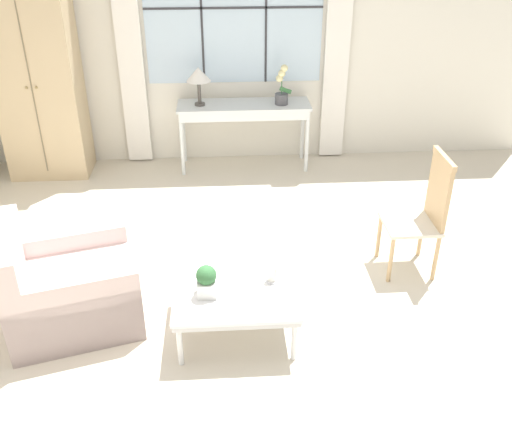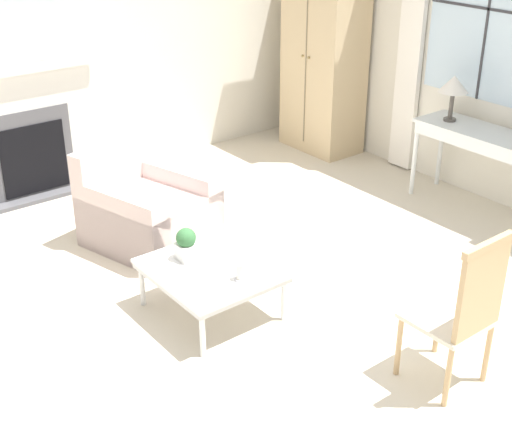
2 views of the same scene
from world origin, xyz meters
The scene contains 11 objects.
ground_plane centered at (0.00, 0.00, 0.00)m, with size 14.00×14.00×0.00m, color beige.
wall_back_windowed centered at (0.00, 3.02, 1.41)m, with size 7.20×0.14×2.80m.
armoire centered at (-2.15, 2.69, 1.12)m, with size 0.94×0.58×2.24m.
console_table centered at (0.09, 2.70, 0.69)m, with size 1.51×0.47×0.77m.
table_lamp centered at (-0.41, 2.69, 1.11)m, with size 0.27×0.27×0.43m.
potted_orchid centered at (0.51, 2.67, 0.94)m, with size 0.19×0.15×0.45m.
armchair_upholstered centered at (-1.35, -0.04, 0.28)m, with size 1.12×1.08×0.82m.
side_chair_wooden centered at (1.48, 0.47, 0.58)m, with size 0.44×0.44×1.05m.
coffee_table centered at (-0.11, -0.24, 0.34)m, with size 0.88×0.79×0.38m.
potted_plant_small centered at (-0.31, -0.31, 0.50)m, with size 0.14×0.14×0.24m.
pillar_candle centered at (0.16, -0.18, 0.43)m, with size 0.10×0.10×0.13m.
Camera 1 is at (-0.18, -3.56, 2.84)m, focal length 40.00 mm.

